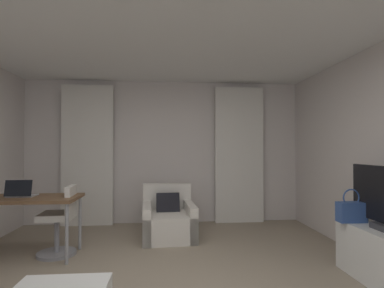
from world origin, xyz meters
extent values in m
cube|color=silver|center=(0.00, 3.03, 1.30)|extent=(5.12, 0.06, 2.60)
cube|color=white|center=(0.00, 0.00, 2.63)|extent=(5.12, 6.12, 0.06)
cube|color=silver|center=(-1.38, 2.90, 1.25)|extent=(0.90, 0.06, 2.50)
cube|color=silver|center=(1.38, 2.90, 1.25)|extent=(0.90, 0.06, 2.50)
cube|color=silver|center=(0.06, 2.02, 0.19)|extent=(0.83, 0.93, 0.38)
cube|color=silver|center=(0.04, 2.39, 0.58)|extent=(0.79, 0.19, 0.40)
cube|color=silver|center=(0.39, 2.04, 0.26)|extent=(0.18, 0.88, 0.52)
cube|color=silver|center=(-0.27, 2.00, 0.26)|extent=(0.18, 0.88, 0.52)
cube|color=black|center=(0.05, 2.15, 0.48)|extent=(0.37, 0.23, 0.37)
cube|color=brown|center=(-1.77, 1.34, 0.73)|extent=(1.36, 0.65, 0.04)
cylinder|color=#99999E|center=(-1.14, 1.62, 0.36)|extent=(0.04, 0.04, 0.71)
cylinder|color=#99999E|center=(-1.14, 1.07, 0.36)|extent=(0.04, 0.04, 0.71)
cylinder|color=gray|center=(-1.37, 1.41, 0.23)|extent=(0.06, 0.06, 0.46)
cylinder|color=gray|center=(-1.37, 1.41, 0.02)|extent=(0.48, 0.48, 0.04)
cube|color=silver|center=(-1.37, 1.41, 0.50)|extent=(0.42, 0.42, 0.08)
cube|color=silver|center=(-1.20, 1.42, 0.71)|extent=(0.08, 0.36, 0.34)
cube|color=#ADADB2|center=(-1.80, 1.41, 0.76)|extent=(0.32, 0.22, 0.02)
cube|color=black|center=(-1.80, 1.30, 0.87)|extent=(0.32, 0.05, 0.20)
cube|color=#335193|center=(2.08, 0.60, 0.66)|extent=(0.30, 0.14, 0.22)
torus|color=#335193|center=(2.08, 0.60, 0.82)|extent=(0.20, 0.02, 0.20)
camera|label=1|loc=(0.02, -2.61, 1.36)|focal=28.25mm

